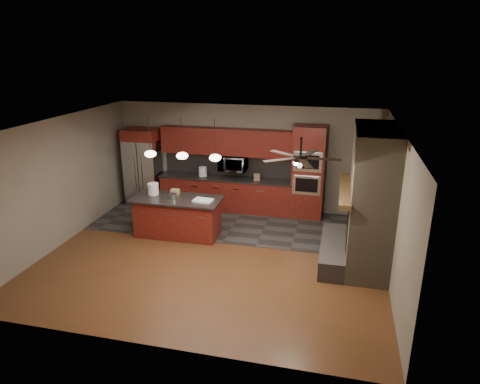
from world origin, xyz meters
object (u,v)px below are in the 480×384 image
(counter_box, at_px, (257,177))
(cardboard_box, at_px, (175,192))
(oven_tower, at_px, (308,172))
(microwave, at_px, (233,163))
(counter_bucket, at_px, (203,172))
(paint_tray, at_px, (203,200))
(white_bucket, at_px, (153,189))
(refrigerator, at_px, (144,167))
(paint_can, at_px, (173,196))
(kitchen_island, at_px, (178,217))

(counter_box, bearing_deg, cardboard_box, -150.85)
(oven_tower, distance_m, microwave, 1.98)
(oven_tower, relative_size, counter_bucket, 9.60)
(paint_tray, bearing_deg, microwave, 91.23)
(cardboard_box, bearing_deg, white_bucket, -170.22)
(paint_tray, height_order, counter_bucket, counter_bucket)
(refrigerator, relative_size, white_bucket, 7.84)
(refrigerator, xyz_separation_m, counter_box, (3.17, 0.03, -0.08))
(paint_tray, xyz_separation_m, cardboard_box, (-0.78, 0.29, 0.04))
(microwave, height_order, paint_can, microwave)
(microwave, relative_size, refrigerator, 0.34)
(kitchen_island, height_order, cardboard_box, cardboard_box)
(microwave, xyz_separation_m, paint_tray, (-0.20, -2.00, -0.36))
(cardboard_box, relative_size, counter_bucket, 0.80)
(oven_tower, distance_m, paint_tray, 2.92)
(oven_tower, bearing_deg, kitchen_island, -146.24)
(microwave, distance_m, cardboard_box, 1.99)
(paint_can, xyz_separation_m, cardboard_box, (-0.05, 0.28, 0.00))
(microwave, bearing_deg, cardboard_box, -119.70)
(oven_tower, xyz_separation_m, cardboard_box, (-2.95, -1.65, -0.21))
(white_bucket, xyz_separation_m, counter_bucket, (0.64, 1.77, -0.03))
(white_bucket, bearing_deg, kitchen_island, -11.27)
(counter_box, bearing_deg, counter_bucket, 162.70)
(white_bucket, relative_size, counter_box, 1.57)
(kitchen_island, relative_size, paint_can, 11.26)
(microwave, distance_m, counter_box, 0.74)
(oven_tower, xyz_separation_m, kitchen_island, (-2.82, -1.89, -0.73))
(kitchen_island, distance_m, paint_can, 0.52)
(white_bucket, bearing_deg, oven_tower, 27.02)
(kitchen_island, relative_size, counter_bucket, 8.30)
(white_bucket, height_order, counter_box, white_bucket)
(refrigerator, height_order, counter_bucket, refrigerator)
(oven_tower, xyz_separation_m, refrigerator, (-4.49, -0.07, -0.13))
(kitchen_island, height_order, paint_tray, paint_tray)
(refrigerator, distance_m, counter_bucket, 1.68)
(kitchen_island, relative_size, cardboard_box, 10.39)
(microwave, bearing_deg, kitchen_island, -113.54)
(microwave, height_order, kitchen_island, microwave)
(cardboard_box, relative_size, counter_box, 1.15)
(refrigerator, xyz_separation_m, white_bucket, (1.04, -1.69, -0.01))
(oven_tower, xyz_separation_m, paint_tray, (-2.17, -1.94, -0.25))
(paint_tray, height_order, counter_box, counter_box)
(microwave, relative_size, kitchen_island, 0.36)
(kitchen_island, distance_m, cardboard_box, 0.58)
(microwave, xyz_separation_m, counter_box, (0.66, -0.10, -0.31))
(microwave, distance_m, white_bucket, 2.35)
(kitchen_island, distance_m, white_bucket, 0.87)
(oven_tower, relative_size, paint_tray, 5.68)
(paint_tray, relative_size, counter_bucket, 1.69)
(white_bucket, bearing_deg, cardboard_box, 12.34)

